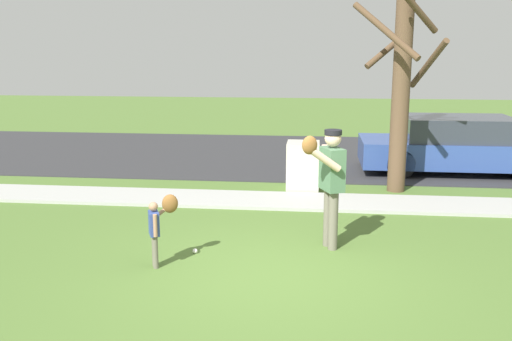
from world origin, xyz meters
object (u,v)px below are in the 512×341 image
object	(u,v)px
person_child	(160,221)
parked_wagon_blue	(457,145)
street_tree_near	(401,87)
person_adult	(330,176)
baseball	(195,251)
utility_cabinet	(303,166)

from	to	relation	value
person_child	parked_wagon_blue	bearing A→B (deg)	26.78
person_child	street_tree_near	bearing A→B (deg)	26.94
person_adult	street_tree_near	world-z (taller)	street_tree_near
person_adult	baseball	bearing A→B (deg)	-10.46
parked_wagon_blue	utility_cabinet	bearing A→B (deg)	30.36
street_tree_near	parked_wagon_blue	world-z (taller)	street_tree_near
baseball	parked_wagon_blue	size ratio (longest dim) A/B	0.02
person_child	parked_wagon_blue	world-z (taller)	parked_wagon_blue
baseball	utility_cabinet	bearing A→B (deg)	69.78
baseball	person_child	bearing A→B (deg)	-127.01
baseball	utility_cabinet	size ratio (longest dim) A/B	0.07
person_child	baseball	distance (m)	0.85
person_child	baseball	size ratio (longest dim) A/B	13.04
street_tree_near	parked_wagon_blue	bearing A→B (deg)	49.98
street_tree_near	parked_wagon_blue	distance (m)	2.96
person_adult	utility_cabinet	world-z (taller)	person_adult
street_tree_near	baseball	bearing A→B (deg)	-129.80
person_child	utility_cabinet	world-z (taller)	utility_cabinet
baseball	utility_cabinet	distance (m)	4.21
person_adult	street_tree_near	size ratio (longest dim) A/B	0.44
person_adult	baseball	xyz separation A→B (m)	(-1.92, -0.45, -1.07)
utility_cabinet	street_tree_near	bearing A→B (deg)	4.20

